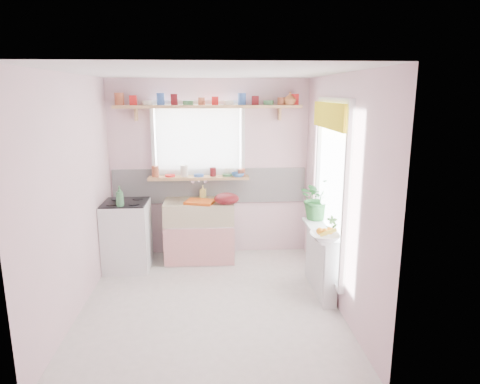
{
  "coord_description": "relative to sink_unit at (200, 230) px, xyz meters",
  "views": [
    {
      "loc": [
        0.05,
        -4.42,
        2.3
      ],
      "look_at": [
        0.37,
        0.55,
        1.14
      ],
      "focal_mm": 32.0,
      "sensor_mm": 36.0,
      "label": 1
    }
  ],
  "objects": [
    {
      "name": "fruit_bowl",
      "position": [
        1.37,
        -1.49,
        0.38
      ],
      "size": [
        0.32,
        0.32,
        0.08
      ],
      "primitive_type": "imported",
      "rotation": [
        0.0,
        0.0,
        -0.04
      ],
      "color": "silver",
      "rests_on": "radiator_ledge"
    },
    {
      "name": "windowsill",
      "position": [
        -0.0,
        0.19,
        0.71
      ],
      "size": [
        1.4,
        0.22,
        0.04
      ],
      "primitive_type": "cube",
      "color": "tan",
      "rests_on": "room"
    },
    {
      "name": "sink_unit",
      "position": [
        0.0,
        0.0,
        0.0
      ],
      "size": [
        0.95,
        0.65,
        1.11
      ],
      "color": "white",
      "rests_on": "ground"
    },
    {
      "name": "colander",
      "position": [
        0.37,
        -0.19,
        0.49
      ],
      "size": [
        0.34,
        0.34,
        0.15
      ],
      "primitive_type": "ellipsoid",
      "rotation": [
        0.0,
        0.0,
        -0.03
      ],
      "color": "#590F13",
      "rests_on": "sink_unit"
    },
    {
      "name": "jade_plant",
      "position": [
        1.48,
        -0.69,
        0.61
      ],
      "size": [
        0.59,
        0.55,
        0.53
      ],
      "primitive_type": "imported",
      "rotation": [
        0.0,
        0.0,
        0.36
      ],
      "color": "#2D7133",
      "rests_on": "radiator_ledge"
    },
    {
      "name": "room",
      "position": [
        0.81,
        -0.43,
        0.94
      ],
      "size": [
        3.2,
        3.2,
        3.2
      ],
      "color": "white",
      "rests_on": "ground"
    },
    {
      "name": "soap_bottle_sink",
      "position": [
        0.05,
        0.21,
        0.51
      ],
      "size": [
        0.09,
        0.09,
        0.18
      ],
      "primitive_type": "imported",
      "rotation": [
        0.0,
        0.0,
        -0.17
      ],
      "color": "#FFEB71",
      "rests_on": "sink_unit"
    },
    {
      "name": "sill_bowl",
      "position": [
        0.55,
        0.13,
        0.76
      ],
      "size": [
        0.22,
        0.22,
        0.06
      ],
      "primitive_type": "imported",
      "rotation": [
        0.0,
        0.0,
        0.21
      ],
      "color": "#3971B9",
      "rests_on": "windowsill"
    },
    {
      "name": "shelf_crockery",
      "position": [
        0.15,
        0.18,
        1.76
      ],
      "size": [
        2.47,
        0.11,
        0.12
      ],
      "color": "#A55133",
      "rests_on": "pine_shelf"
    },
    {
      "name": "cooker_bottle",
      "position": [
        -0.97,
        -0.46,
        0.61
      ],
      "size": [
        0.11,
        0.11,
        0.26
      ],
      "primitive_type": "imported",
      "rotation": [
        0.0,
        0.0,
        0.14
      ],
      "color": "#3E7C4A",
      "rests_on": "cooker"
    },
    {
      "name": "dish_tray",
      "position": [
        0.02,
        -0.12,
        0.44
      ],
      "size": [
        0.44,
        0.37,
        0.04
      ],
      "primitive_type": "cube",
      "rotation": [
        0.0,
        0.0,
        -0.29
      ],
      "color": "orange",
      "rests_on": "sink_unit"
    },
    {
      "name": "fruit",
      "position": [
        1.38,
        -1.49,
        0.44
      ],
      "size": [
        0.2,
        0.14,
        0.1
      ],
      "color": "orange",
      "rests_on": "fruit_bowl"
    },
    {
      "name": "shelf_vase",
      "position": [
        1.25,
        0.12,
        1.79
      ],
      "size": [
        0.21,
        0.21,
        0.17
      ],
      "primitive_type": "imported",
      "rotation": [
        0.0,
        0.0,
        -0.34
      ],
      "color": "#A96434",
      "rests_on": "pine_shelf"
    },
    {
      "name": "radiator_ledge",
      "position": [
        1.45,
        -1.09,
        -0.03
      ],
      "size": [
        0.22,
        0.95,
        0.78
      ],
      "color": "white",
      "rests_on": "ground"
    },
    {
      "name": "cooker",
      "position": [
        -0.95,
        -0.24,
        0.03
      ],
      "size": [
        0.58,
        0.58,
        0.93
      ],
      "color": "white",
      "rests_on": "ground"
    },
    {
      "name": "herb_pot",
      "position": [
        1.48,
        -1.37,
        0.46
      ],
      "size": [
        0.13,
        0.09,
        0.23
      ],
      "primitive_type": "imported",
      "rotation": [
        0.0,
        0.0,
        0.07
      ],
      "color": "#345F26",
      "rests_on": "radiator_ledge"
    },
    {
      "name": "pine_shelf",
      "position": [
        0.15,
        0.18,
        1.69
      ],
      "size": [
        2.52,
        0.24,
        0.04
      ],
      "primitive_type": "cube",
      "color": "tan",
      "rests_on": "room"
    },
    {
      "name": "sill_cup",
      "position": [
        0.43,
        0.25,
        0.78
      ],
      "size": [
        0.16,
        0.16,
        0.1
      ],
      "primitive_type": "imported",
      "rotation": [
        0.0,
        0.0,
        0.24
      ],
      "color": "white",
      "rests_on": "windowsill"
    },
    {
      "name": "sill_crockery",
      "position": [
        -0.02,
        0.19,
        0.78
      ],
      "size": [
        1.35,
        0.11,
        0.12
      ],
      "color": "#A55133",
      "rests_on": "windowsill"
    }
  ]
}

